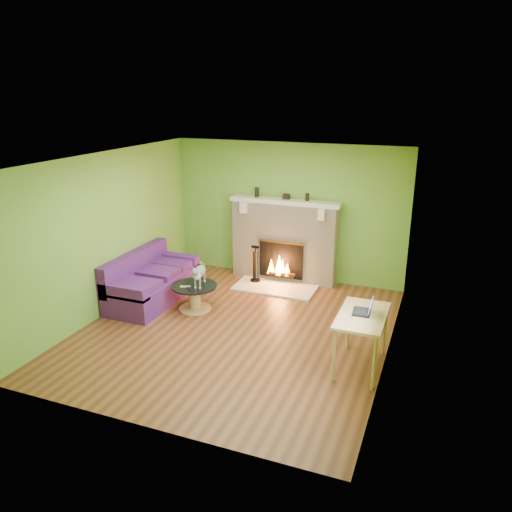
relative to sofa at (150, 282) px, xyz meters
The scene contains 22 objects.
floor 1.96m from the sofa, 15.95° to the right, with size 5.00×5.00×0.00m, color #542D18.
ceiling 2.99m from the sofa, 15.95° to the right, with size 5.00×5.00×0.00m, color white.
wall_back 2.88m from the sofa, 46.64° to the left, with size 5.00×5.00×0.00m, color #619932.
wall_front 3.69m from the sofa, 58.48° to the right, with size 5.00×5.00×0.00m, color #619932.
wall_left 1.18m from the sofa, 126.33° to the right, with size 5.00×5.00×0.00m, color #619932.
wall_right 4.26m from the sofa, ahead, with size 5.00×5.00×0.00m, color #619932.
window_frame 4.51m from the sofa, 19.25° to the right, with size 1.20×1.20×0.00m, color silver.
window_pane 4.50m from the sofa, 19.29° to the right, with size 1.06×1.06×0.00m, color white.
fireplace 2.61m from the sofa, 43.81° to the left, with size 2.10×0.46×1.58m.
hearth 2.27m from the sofa, 34.31° to the left, with size 1.50×0.75×0.03m, color beige.
mantel 2.84m from the sofa, 43.49° to the left, with size 2.10×0.28×0.08m, color beige.
sofa is the anchor object (origin of this frame).
coffee_table 0.92m from the sofa, ahead, with size 0.76×0.76×0.43m.
desk 3.94m from the sofa, 13.86° to the right, with size 0.60×1.04×0.77m.
cat 1.04m from the sofa, ahead, with size 0.23×0.62×0.39m, color slate, non-canonical shape.
remote_silver 0.85m from the sofa, 14.73° to the right, with size 0.17×0.04×0.02m, color #98989B.
remote_black 0.98m from the sofa, 16.35° to the right, with size 0.16×0.04×0.02m, color black.
laptop 3.93m from the sofa, 13.22° to the right, with size 0.26×0.30×0.22m, color black, non-canonical shape.
fire_tools 2.00m from the sofa, 45.19° to the left, with size 0.19×0.19×0.71m, color black, non-canonical shape.
mantel_vase_left 2.59m from the sofa, 54.20° to the left, with size 0.08×0.08×0.18m, color black.
mantel_vase_right 3.19m from the sofa, 38.21° to the left, with size 0.07×0.07×0.14m, color black.
mantel_box 2.91m from the sofa, 43.69° to the left, with size 0.12×0.08×0.10m, color black.
Camera 1 is at (2.79, -6.34, 3.51)m, focal length 35.00 mm.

